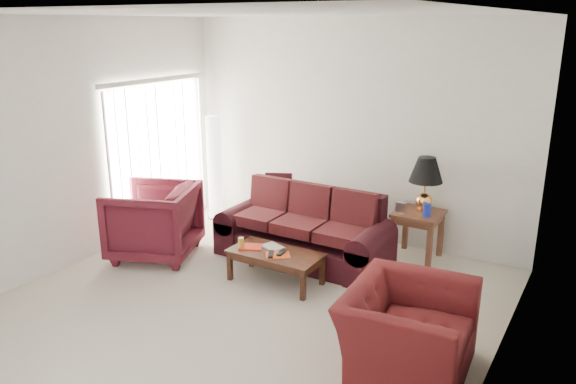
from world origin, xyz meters
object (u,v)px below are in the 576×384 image
at_px(sofa, 303,227).
at_px(end_table, 417,235).
at_px(armchair_left, 154,221).
at_px(floor_lamp, 215,168).
at_px(coffee_table, 276,267).
at_px(armchair_right, 407,331).

height_order(sofa, end_table, sofa).
height_order(end_table, armchair_left, armchair_left).
xyz_separation_m(end_table, floor_lamp, (-3.16, -0.11, 0.50)).
bearing_deg(coffee_table, floor_lamp, 121.97).
xyz_separation_m(sofa, coffee_table, (0.05, -0.73, -0.26)).
bearing_deg(floor_lamp, sofa, -19.53).
distance_m(floor_lamp, armchair_left, 1.62).
relative_size(floor_lamp, armchair_right, 1.39).
xyz_separation_m(floor_lamp, armchair_right, (3.88, -2.29, -0.43)).
bearing_deg(armchair_left, floor_lamp, 166.15).
height_order(floor_lamp, armchair_left, floor_lamp).
bearing_deg(coffee_table, end_table, 29.90).
xyz_separation_m(armchair_left, armchair_right, (3.65, -0.72, -0.10)).
bearing_deg(end_table, floor_lamp, -178.04).
bearing_deg(sofa, end_table, 30.64).
bearing_deg(armchair_right, coffee_table, 61.25).
relative_size(sofa, armchair_right, 1.89).
bearing_deg(coffee_table, sofa, 71.38).
relative_size(end_table, coffee_table, 0.58).
height_order(sofa, floor_lamp, floor_lamp).
bearing_deg(coffee_table, armchair_left, 162.38).
bearing_deg(end_table, sofa, -146.98).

